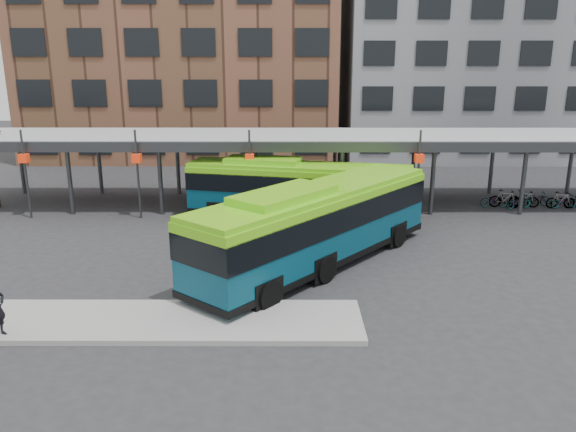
{
  "coord_description": "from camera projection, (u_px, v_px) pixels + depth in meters",
  "views": [
    {
      "loc": [
        -0.89,
        -19.76,
        8.38
      ],
      "look_at": [
        -0.95,
        3.7,
        1.8
      ],
      "focal_mm": 35.0,
      "sensor_mm": 36.0,
      "label": 1
    }
  ],
  "objects": [
    {
      "name": "bus_front",
      "position": [
        318.0,
        223.0,
        23.06
      ],
      "size": [
        10.53,
        11.84,
        3.61
      ],
      "rotation": [
        0.0,
        0.0,
        0.88
      ],
      "color": "#073D52",
      "rests_on": "ground"
    },
    {
      "name": "building_brick",
      "position": [
        186.0,
        28.0,
        49.15
      ],
      "size": [
        26.0,
        14.0,
        22.0
      ],
      "primitive_type": "cube",
      "color": "brown",
      "rests_on": "ground"
    },
    {
      "name": "building_grey",
      "position": [
        481.0,
        40.0,
        49.36
      ],
      "size": [
        24.0,
        14.0,
        20.0
      ],
      "primitive_type": "cube",
      "color": "slate",
      "rests_on": "ground"
    },
    {
      "name": "bus_rear",
      "position": [
        298.0,
        188.0,
        30.04
      ],
      "size": [
        12.18,
        5.06,
        3.28
      ],
      "rotation": [
        0.0,
        0.0,
        -0.22
      ],
      "color": "#073D52",
      "rests_on": "ground"
    },
    {
      "name": "bike_rack",
      "position": [
        543.0,
        200.0,
        32.62
      ],
      "size": [
        7.27,
        1.56,
        1.06
      ],
      "color": "slate",
      "rests_on": "ground"
    },
    {
      "name": "canopy",
      "position": [
        304.0,
        139.0,
        32.62
      ],
      "size": [
        40.0,
        6.53,
        4.8
      ],
      "color": "#999B9E",
      "rests_on": "ground"
    },
    {
      "name": "boarding_island",
      "position": [
        149.0,
        321.0,
        18.39
      ],
      "size": [
        14.0,
        3.0,
        0.18
      ],
      "primitive_type": "cube",
      "color": "gray",
      "rests_on": "ground"
    },
    {
      "name": "ground",
      "position": [
        313.0,
        288.0,
        21.29
      ],
      "size": [
        120.0,
        120.0,
        0.0
      ],
      "primitive_type": "plane",
      "color": "#28282B",
      "rests_on": "ground"
    }
  ]
}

